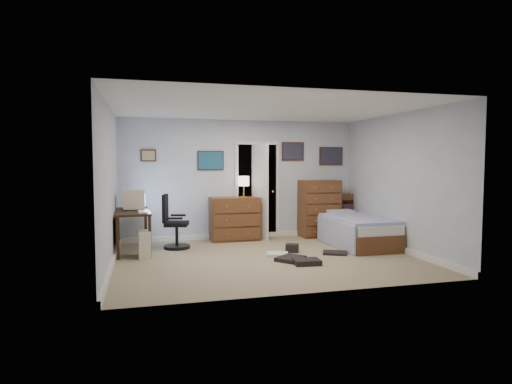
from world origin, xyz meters
TOP-DOWN VIEW (x-y plane):
  - floor at (0.00, 0.00)m, footprint 5.00×4.00m
  - computer_desk at (-2.29, 1.13)m, footprint 0.67×1.32m
  - crt_monitor at (-2.18, 1.28)m, footprint 0.40×0.38m
  - keyboard at (-2.02, 0.78)m, footprint 0.17×0.41m
  - pc_tower at (-2.00, 0.58)m, footprint 0.23×0.43m
  - office_chair at (-1.47, 1.22)m, footprint 0.59×0.59m
  - media_stack at (-2.32, 2.19)m, footprint 0.17×0.17m
  - low_dresser at (-0.19, 1.77)m, footprint 1.01×0.52m
  - table_lamp at (0.01, 1.77)m, footprint 0.23×0.23m
  - doorway at (0.35, 2.27)m, footprint 0.96×1.12m
  - tall_dresser at (1.68, 1.75)m, footprint 0.84×0.51m
  - headboard_bookcase at (2.54, 1.86)m, footprint 1.01×0.27m
  - bed at (1.99, 0.64)m, footprint 1.02×1.88m
  - wall_posters at (0.57, 1.98)m, footprint 4.38×0.04m
  - floor_clutter at (0.52, -0.16)m, footprint 1.50×1.24m

SIDE VIEW (x-z plane):
  - floor at x=0.00m, z-range -0.02..0.00m
  - floor_clutter at x=0.52m, z-range -0.03..0.11m
  - pc_tower at x=-2.00m, z-range 0.00..0.45m
  - bed at x=1.99m, z-range -0.02..0.60m
  - office_chair at x=-1.47m, z-range -0.12..0.90m
  - media_stack at x=-2.32m, z-range 0.00..0.82m
  - low_dresser at x=-0.19m, z-range 0.00..0.89m
  - headboard_bookcase at x=2.54m, z-range 0.03..0.93m
  - computer_desk at x=-2.29m, z-range 0.20..0.95m
  - tall_dresser at x=1.68m, z-range 0.00..1.23m
  - keyboard at x=-2.02m, z-range 0.75..0.77m
  - crt_monitor at x=-2.18m, z-range 0.75..1.11m
  - doorway at x=0.35m, z-range -0.02..2.03m
  - table_lamp at x=0.01m, z-range 0.99..1.43m
  - wall_posters at x=0.57m, z-range 1.45..2.05m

